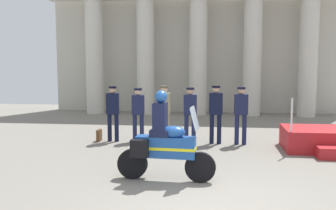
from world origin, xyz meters
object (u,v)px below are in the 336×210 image
Objects in this scene: officer_in_row_1 at (138,110)px; briefcase_on_ground at (99,135)px; officer_in_row_2 at (164,109)px; motorcycle_with_rider at (162,143)px; officer_in_row_3 at (190,111)px; officer_in_row_4 at (216,110)px; officer_in_row_5 at (241,111)px; officer_in_row_0 at (113,109)px.

officer_in_row_1 reaches higher than briefcase_on_ground.
motorcycle_with_rider reaches higher than officer_in_row_2.
officer_in_row_3 is 0.81× the size of motorcycle_with_rider.
officer_in_row_4 reaches higher than officer_in_row_2.
officer_in_row_3 is 0.97× the size of officer_in_row_4.
officer_in_row_4 is at bearing 176.10° from officer_in_row_2.
officer_in_row_1 is 2.36m from officer_in_row_4.
officer_in_row_4 is at bearing -10.11° from officer_in_row_5.
briefcase_on_ground is (-1.21, -0.12, -0.79)m from officer_in_row_1.
officer_in_row_2 is (0.82, -0.17, 0.05)m from officer_in_row_1.
officer_in_row_2 is 1.01× the size of officer_in_row_5.
officer_in_row_0 is at bearing 1.41° from briefcase_on_ground.
officer_in_row_5 reaches higher than briefcase_on_ground.
officer_in_row_5 is (3.87, -0.02, 0.01)m from officer_in_row_0.
officer_in_row_2 is at bearing -5.91° from officer_in_row_5.
briefcase_on_ground is (-3.57, -0.03, -0.85)m from officer_in_row_4.
officer_in_row_2 is 1.55m from officer_in_row_4.
officer_in_row_3 is at bearing -6.59° from officer_in_row_5.
officer_in_row_5 is at bearing 174.09° from officer_in_row_2.
officer_in_row_3 is at bearing -3.17° from officer_in_row_4.
officer_in_row_4 is at bearing 176.83° from officer_in_row_3.
officer_in_row_2 is 4.81× the size of briefcase_on_ground.
officer_in_row_4 is (2.36, -0.09, 0.06)m from officer_in_row_1.
motorcycle_with_rider is (2.02, -3.77, -0.21)m from officer_in_row_0.
officer_in_row_5 is at bearing 68.16° from motorcycle_with_rider.
motorcycle_with_rider is at bearing 111.22° from officer_in_row_0.
officer_in_row_0 is 2.37m from officer_in_row_3.
officer_in_row_3 is 2.93m from briefcase_on_ground.
motorcycle_with_rider is at bearing 77.69° from officer_in_row_3.
motorcycle_with_rider reaches higher than officer_in_row_4.
officer_in_row_4 is 0.74m from officer_in_row_5.
officer_in_row_3 is 1.50m from officer_in_row_5.
officer_in_row_1 is at bearing -11.73° from officer_in_row_3.
officer_in_row_3 is (1.60, -0.14, 0.03)m from officer_in_row_1.
briefcase_on_ground is at bearing -1.43° from officer_in_row_1.
officer_in_row_2 is at bearing 170.87° from officer_in_row_0.
officer_in_row_1 is 0.95× the size of officer_in_row_2.
officer_in_row_2 is 0.79m from officer_in_row_3.
officer_in_row_3 is at bearing 172.37° from officer_in_row_0.
officer_in_row_0 reaches higher than officer_in_row_3.
officer_in_row_3 is at bearing 168.27° from officer_in_row_1.
officer_in_row_2 is at bearing 161.54° from officer_in_row_1.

